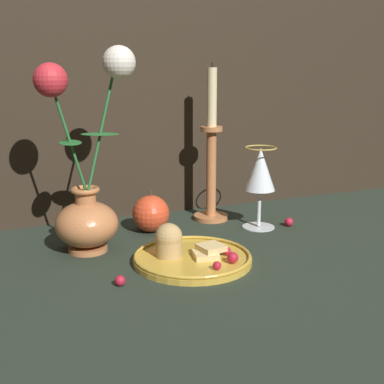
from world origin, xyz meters
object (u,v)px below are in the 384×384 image
(wine_glass, at_px, (260,173))
(apple_beside_vase, at_px, (151,214))
(candlestick, at_px, (211,162))
(vase, at_px, (86,189))
(plate_with_pastries, at_px, (189,254))

(wine_glass, height_order, apple_beside_vase, wine_glass)
(candlestick, relative_size, apple_beside_vase, 3.86)
(candlestick, distance_m, apple_beside_vase, 0.18)
(wine_glass, relative_size, apple_beside_vase, 1.95)
(vase, height_order, wine_glass, vase)
(apple_beside_vase, bearing_deg, plate_with_pastries, -88.31)
(vase, xyz_separation_m, wine_glass, (0.37, 0.01, -0.00))
(vase, distance_m, apple_beside_vase, 0.18)
(wine_glass, bearing_deg, plate_with_pastries, -148.46)
(vase, relative_size, plate_with_pastries, 1.78)
(apple_beside_vase, bearing_deg, wine_glass, -15.59)
(plate_with_pastries, relative_size, candlestick, 0.61)
(vase, height_order, plate_with_pastries, vase)
(wine_glass, relative_size, candlestick, 0.51)
(plate_with_pastries, distance_m, apple_beside_vase, 0.20)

